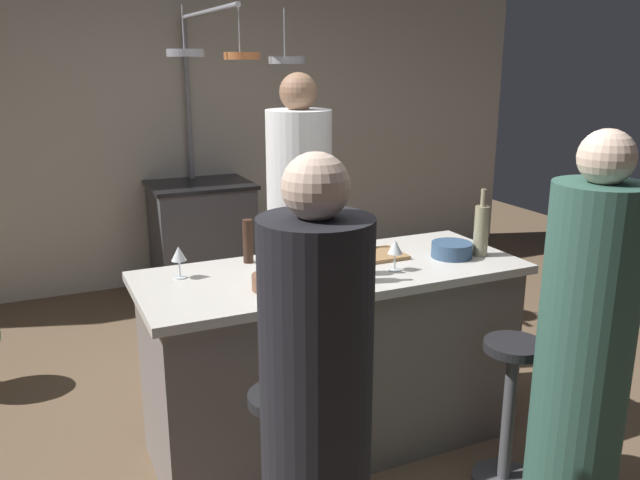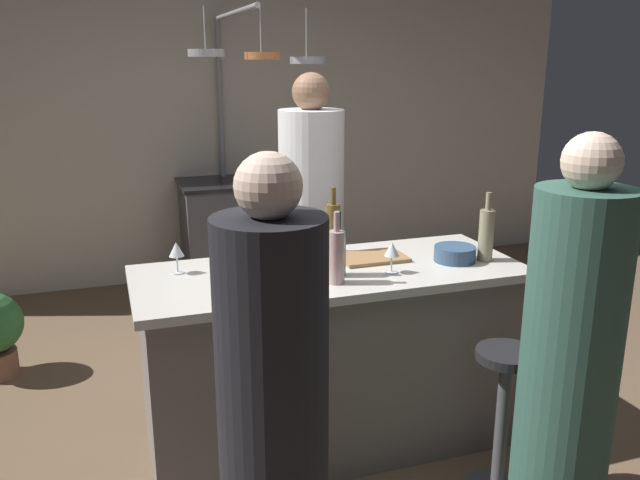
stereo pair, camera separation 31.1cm
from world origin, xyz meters
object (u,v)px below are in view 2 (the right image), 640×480
object	(u,v)px
wine_glass_near_left_guest	(392,251)
stove_range	(231,234)
chef	(312,238)
bar_stool_left	(260,464)
mixing_bowl_wooden	(262,280)
mixing_bowl_blue	(455,254)
bar_stool_right	(502,417)
wine_bottle_rose	(336,256)
wine_glass_near_right_guest	(176,251)
mixing_bowl_ceramic	(285,258)
pepper_mill	(248,239)
guest_left	(273,431)
wine_bottle_amber	(333,227)
guest_right	(568,377)
cutting_board	(372,257)
wine_bottle_green	(337,251)
wine_bottle_white	(486,234)

from	to	relation	value
wine_glass_near_left_guest	stove_range	bearing A→B (deg)	95.39
chef	bar_stool_left	bearing A→B (deg)	-115.00
stove_range	mixing_bowl_wooden	size ratio (longest dim) A/B	5.40
chef	mixing_bowl_blue	distance (m)	0.99
bar_stool_right	chef	bearing A→B (deg)	105.10
wine_bottle_rose	wine_glass_near_right_guest	bearing A→B (deg)	150.74
mixing_bowl_ceramic	wine_glass_near_right_guest	bearing A→B (deg)	178.54
pepper_mill	mixing_bowl_ceramic	xyz separation A→B (m)	(0.15, -0.10, -0.08)
stove_range	wine_glass_near_right_guest	bearing A→B (deg)	-106.51
stove_range	guest_left	xyz separation A→B (m)	(-0.53, -3.44, 0.29)
bar_stool_left	wine_bottle_amber	size ratio (longest dim) A/B	2.05
stove_range	wine_bottle_amber	size ratio (longest dim) A/B	2.68
guest_left	mixing_bowl_blue	size ratio (longest dim) A/B	8.04
guest_right	wine_glass_near_right_guest	size ratio (longest dim) A/B	11.05
pepper_mill	wine_bottle_amber	size ratio (longest dim) A/B	0.63
guest_left	pepper_mill	distance (m)	1.29
bar_stool_left	wine_bottle_rose	world-z (taller)	wine_bottle_rose
guest_right	mixing_bowl_wooden	size ratio (longest dim) A/B	9.79
bar_stool_left	stove_range	bearing A→B (deg)	80.81
cutting_board	bar_stool_left	bearing A→B (deg)	-136.58
wine_bottle_amber	wine_bottle_rose	bearing A→B (deg)	-107.95
pepper_mill	guest_left	bearing A→B (deg)	-99.44
chef	bar_stool_right	world-z (taller)	chef
chef	guest_right	distance (m)	1.85
chef	wine_bottle_rose	bearing A→B (deg)	-101.92
mixing_bowl_wooden	guest_left	bearing A→B (deg)	-101.66
stove_range	cutting_board	xyz separation A→B (m)	(0.24, -2.37, 0.46)
stove_range	cutting_board	world-z (taller)	cutting_board
chef	wine_bottle_rose	world-z (taller)	chef
wine_bottle_green	mixing_bowl_wooden	world-z (taller)	wine_bottle_green
pepper_mill	wine_glass_near_left_guest	size ratio (longest dim) A/B	1.44
wine_glass_near_left_guest	cutting_board	bearing A→B (deg)	90.22
bar_stool_right	wine_bottle_green	size ratio (longest dim) A/B	2.28
wine_bottle_rose	bar_stool_left	bearing A→B (deg)	-136.82
wine_glass_near_right_guest	mixing_bowl_wooden	bearing A→B (deg)	-43.93
bar_stool_right	wine_glass_near_left_guest	size ratio (longest dim) A/B	4.66
wine_bottle_white	mixing_bowl_wooden	distance (m)	1.12
guest_left	bar_stool_right	bearing A→B (deg)	18.73
cutting_board	guest_right	bearing A→B (deg)	-74.44
mixing_bowl_ceramic	wine_bottle_white	bearing A→B (deg)	-15.74
mixing_bowl_wooden	wine_glass_near_right_guest	bearing A→B (deg)	136.07
wine_bottle_rose	wine_bottle_green	world-z (taller)	wine_bottle_rose
pepper_mill	mixing_bowl_wooden	world-z (taller)	pepper_mill
chef	mixing_bowl_blue	size ratio (longest dim) A/B	8.91
cutting_board	mixing_bowl_wooden	distance (m)	0.64
mixing_bowl_ceramic	cutting_board	bearing A→B (deg)	-9.56
wine_glass_near_left_guest	mixing_bowl_ceramic	world-z (taller)	wine_glass_near_left_guest
chef	wine_bottle_green	distance (m)	0.94
wine_bottle_white	wine_bottle_amber	xyz separation A→B (m)	(-0.65, 0.36, -0.00)
wine_bottle_white	wine_glass_near_right_guest	xyz separation A→B (m)	(-1.43, 0.27, -0.03)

